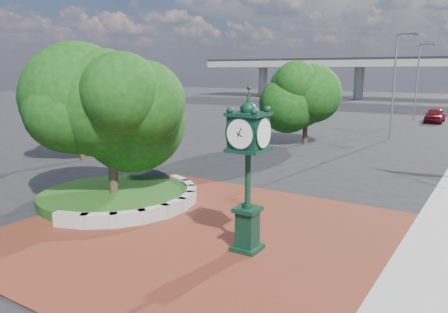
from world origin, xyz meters
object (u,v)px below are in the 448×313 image
street_lamp_near (397,79)px  parked_car (435,115)px  post_clock (248,165)px  street_lamp_far (419,76)px

street_lamp_near → parked_car: bearing=85.3°
post_clock → parked_car: size_ratio=1.11×
parked_car → street_lamp_far: bearing=147.2°
street_lamp_far → street_lamp_near: bearing=-86.8°
parked_car → street_lamp_far: (-2.06, 1.27, 4.00)m
post_clock → street_lamp_far: 40.69m
post_clock → street_lamp_far: size_ratio=0.60×
post_clock → street_lamp_near: (-1.15, 25.02, 2.06)m
parked_car → street_lamp_far: 4.68m
post_clock → street_lamp_near: size_ratio=0.60×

